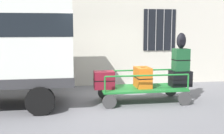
# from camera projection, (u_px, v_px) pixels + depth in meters

# --- Properties ---
(ground_plane) EXTENTS (40.00, 40.00, 0.00)m
(ground_plane) POSITION_uv_depth(u_px,v_px,m) (111.00, 103.00, 8.10)
(ground_plane) COLOR slate
(building_wall) EXTENTS (12.00, 0.38, 5.00)m
(building_wall) POSITION_uv_depth(u_px,v_px,m) (99.00, 16.00, 10.36)
(building_wall) COLOR beige
(building_wall) RESTS_ON ground
(luggage_cart) EXTENTS (2.44, 1.13, 0.42)m
(luggage_cart) POSITION_uv_depth(u_px,v_px,m) (143.00, 90.00, 8.19)
(luggage_cart) COLOR #1E722D
(luggage_cart) RESTS_ON ground
(cart_railing) EXTENTS (2.33, 0.99, 0.44)m
(cart_railing) POSITION_uv_depth(u_px,v_px,m) (143.00, 75.00, 8.13)
(cart_railing) COLOR #1E722D
(cart_railing) RESTS_ON luggage_cart
(suitcase_left_bottom) EXTENTS (0.58, 0.40, 0.49)m
(suitcase_left_bottom) POSITION_uv_depth(u_px,v_px,m) (104.00, 80.00, 7.98)
(suitcase_left_bottom) COLOR maroon
(suitcase_left_bottom) RESTS_ON luggage_cart
(suitcase_midleft_bottom) EXTENTS (0.43, 0.63, 0.57)m
(suitcase_midleft_bottom) POSITION_uv_depth(u_px,v_px,m) (143.00, 77.00, 8.16)
(suitcase_midleft_bottom) COLOR orange
(suitcase_midleft_bottom) RESTS_ON luggage_cart
(suitcase_center_bottom) EXTENTS (0.61, 0.42, 0.45)m
(suitcase_center_bottom) POSITION_uv_depth(u_px,v_px,m) (180.00, 79.00, 8.31)
(suitcase_center_bottom) COLOR black
(suitcase_center_bottom) RESTS_ON luggage_cart
(suitcase_center_middle) EXTENTS (0.45, 0.37, 0.64)m
(suitcase_center_middle) POSITION_uv_depth(u_px,v_px,m) (181.00, 60.00, 8.24)
(suitcase_center_middle) COLOR #194C28
(suitcase_center_middle) RESTS_ON suitcase_center_bottom
(backpack) EXTENTS (0.27, 0.22, 0.44)m
(backpack) POSITION_uv_depth(u_px,v_px,m) (181.00, 41.00, 8.14)
(backpack) COLOR black
(backpack) RESTS_ON suitcase_center_middle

